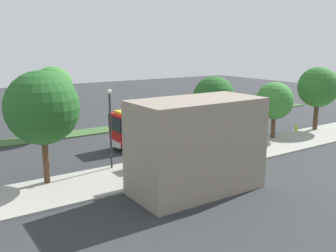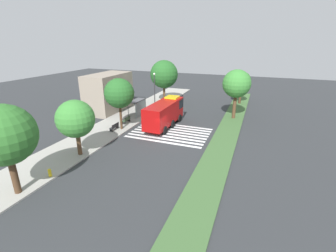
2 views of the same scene
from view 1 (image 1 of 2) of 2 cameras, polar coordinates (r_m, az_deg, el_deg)
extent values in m
plane|color=#2D3033|center=(41.46, 0.76, -1.63)|extent=(120.00, 120.00, 0.00)
cube|color=#9E9B93|center=(35.09, 8.65, -4.22)|extent=(60.00, 5.66, 0.14)
cube|color=#3D6033|center=(47.31, -4.15, 0.15)|extent=(60.00, 3.00, 0.14)
cube|color=silver|center=(42.50, 2.76, -1.30)|extent=(0.45, 10.08, 0.01)
cube|color=silver|center=(41.98, 1.78, -1.46)|extent=(0.45, 10.08, 0.01)
cube|color=silver|center=(41.47, 0.77, -1.62)|extent=(0.45, 10.08, 0.01)
cube|color=silver|center=(40.98, -0.26, -1.79)|extent=(0.45, 10.08, 0.01)
cube|color=silver|center=(40.50, -1.32, -1.96)|extent=(0.45, 10.08, 0.01)
cube|color=silver|center=(40.04, -2.41, -2.14)|extent=(0.45, 10.08, 0.01)
cube|color=silver|center=(39.59, -3.52, -2.31)|extent=(0.45, 10.08, 0.01)
cube|color=silver|center=(39.15, -4.65, -2.50)|extent=(0.45, 10.08, 0.01)
cube|color=#A50C0C|center=(36.46, -6.11, -0.38)|extent=(2.65, 2.64, 2.93)
cube|color=#A50C0C|center=(38.51, -0.37, 0.35)|extent=(6.09, 2.74, 2.91)
cube|color=black|center=(36.17, -6.68, 0.46)|extent=(1.93, 2.65, 1.29)
cube|color=silver|center=(36.17, -8.04, -2.51)|extent=(0.31, 2.58, 0.50)
cube|color=yellow|center=(36.15, -6.16, 2.07)|extent=(1.85, 1.85, 0.24)
cylinder|color=black|center=(35.81, -4.76, -2.99)|extent=(1.11, 0.33, 1.10)
cylinder|color=black|center=(38.03, -6.57, -2.13)|extent=(1.11, 0.33, 1.10)
cylinder|color=black|center=(38.60, 2.54, -1.85)|extent=(1.11, 0.33, 1.10)
cylinder|color=black|center=(40.68, 0.47, -1.11)|extent=(1.11, 0.33, 1.10)
cylinder|color=black|center=(37.16, -0.89, -2.39)|extent=(1.11, 0.33, 1.10)
cylinder|color=black|center=(39.31, -2.85, -1.59)|extent=(1.11, 0.33, 1.10)
cube|color=#4C4C51|center=(31.26, -1.00, -1.43)|extent=(3.50, 1.40, 0.12)
cube|color=#8C9E99|center=(32.10, -1.64, -3.28)|extent=(3.50, 0.08, 2.40)
cylinder|color=#333338|center=(31.98, 2.20, -3.35)|extent=(0.08, 0.08, 2.40)
cylinder|color=#333338|center=(30.17, -3.03, -4.31)|extent=(0.08, 0.08, 2.40)
cube|color=#2D472D|center=(34.25, 4.38, -3.69)|extent=(1.60, 0.50, 0.08)
cube|color=#2D472D|center=(34.35, 4.16, -3.18)|extent=(1.60, 0.06, 0.45)
cube|color=black|center=(34.75, 5.31, -3.86)|extent=(0.08, 0.45, 0.37)
cube|color=black|center=(33.89, 3.41, -4.25)|extent=(0.08, 0.45, 0.37)
cube|color=black|center=(36.22, 8.28, -2.91)|extent=(1.60, 0.50, 0.08)
cube|color=black|center=(36.31, 8.06, -2.43)|extent=(1.60, 0.06, 0.45)
cube|color=black|center=(36.75, 9.10, -3.07)|extent=(0.08, 0.45, 0.37)
cube|color=black|center=(35.81, 7.41, -3.43)|extent=(0.08, 0.45, 0.37)
cylinder|color=#2D2D30|center=(30.47, -8.52, -0.80)|extent=(0.16, 0.16, 5.96)
sphere|color=white|center=(29.93, -8.71, 5.11)|extent=(0.36, 0.36, 0.36)
cube|color=gray|center=(25.89, 4.25, -2.92)|extent=(8.87, 4.44, 6.32)
cube|color=black|center=(28.01, 0.92, -2.49)|extent=(7.10, 0.80, 0.16)
cylinder|color=#47301E|center=(47.36, 21.10, 1.51)|extent=(0.51, 0.51, 3.32)
sphere|color=#2D6B28|center=(46.91, 21.40, 5.42)|extent=(4.57, 4.57, 4.57)
cylinder|color=#513823|center=(41.79, 15.36, 0.06)|extent=(0.45, 0.45, 2.59)
sphere|color=#387F33|center=(41.34, 15.56, 3.65)|extent=(3.87, 3.87, 3.87)
cylinder|color=#47301E|center=(35.92, 6.73, -0.73)|extent=(0.32, 0.32, 3.56)
sphere|color=#235B23|center=(35.36, 6.85, 4.24)|extent=(3.89, 3.89, 3.89)
cylinder|color=#513823|center=(28.61, -17.71, -4.54)|extent=(0.43, 0.43, 3.61)
sphere|color=#235B23|center=(27.82, -18.18, 2.61)|extent=(5.16, 5.16, 5.16)
cylinder|color=#513823|center=(42.79, -16.44, 1.15)|extent=(0.51, 0.51, 3.89)
sphere|color=#387F33|center=(42.30, -16.72, 5.68)|extent=(4.16, 4.16, 4.16)
cylinder|color=gold|center=(45.72, 18.50, -0.34)|extent=(0.28, 0.28, 0.70)
camera|label=2|loc=(65.51, 14.89, 13.22)|focal=25.41mm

